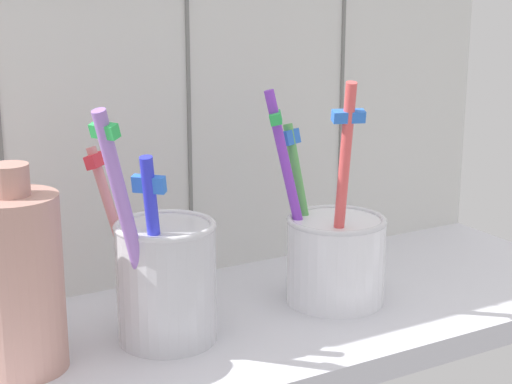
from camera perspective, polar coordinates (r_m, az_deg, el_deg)
The scene contains 5 objects.
counter_slab at distance 67.14cm, azimuth -0.27°, elevation -9.22°, with size 64.00×22.00×2.00cm, color silver.
tile_wall_back at distance 72.30cm, azimuth -5.06°, elevation 10.10°, with size 64.00×2.20×45.00cm.
toothbrush_cup_left at distance 61.16cm, azimuth -6.29°, elevation -5.75°, with size 9.94×8.56×18.07cm.
toothbrush_cup_right at distance 68.51cm, azimuth 5.35°, elevation -4.17°, with size 9.27×9.09×18.67cm.
ceramic_vase at distance 57.89cm, azimuth -15.90°, elevation -5.98°, with size 6.24×6.24×14.31cm.
Camera 1 is at (-30.29, -53.40, 28.18)cm, focal length 58.62 mm.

